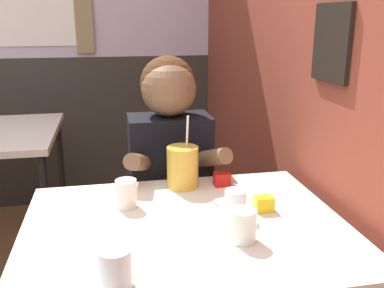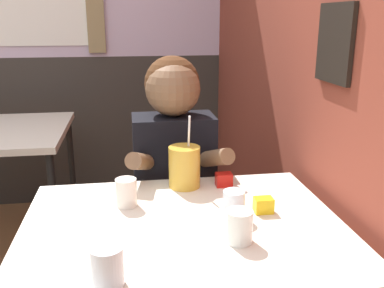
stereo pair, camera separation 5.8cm
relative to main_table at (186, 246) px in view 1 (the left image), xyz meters
name	(u,v)px [view 1 (the left image)]	position (x,y,z in m)	size (l,w,h in m)	color
brick_wall_right	(269,22)	(0.57, 0.86, 0.66)	(0.08, 4.29, 2.70)	brown
back_wall	(50,19)	(-0.57, 2.04, 0.67)	(5.20, 0.09, 2.70)	silver
main_table	(186,246)	(0.00, 0.00, 0.00)	(0.98, 0.77, 0.76)	beige
person_seated	(170,186)	(0.03, 0.54, -0.02)	(0.42, 0.42, 1.22)	black
cocktail_pitcher	(183,167)	(0.04, 0.31, 0.15)	(0.12, 0.12, 0.27)	gold
glass_near_pitcher	(115,268)	(-0.22, -0.28, 0.12)	(0.08, 0.08, 0.10)	silver
glass_center	(243,225)	(0.14, -0.13, 0.12)	(0.08, 0.08, 0.09)	silver
glass_far_side	(126,194)	(-0.17, 0.16, 0.12)	(0.07, 0.07, 0.09)	silver
glass_by_brick	(235,204)	(0.16, 0.02, 0.12)	(0.07, 0.07, 0.09)	silver
condiment_ketchup	(222,179)	(0.19, 0.29, 0.10)	(0.06, 0.04, 0.05)	#B7140F
condiment_mustard	(264,204)	(0.27, 0.05, 0.10)	(0.06, 0.04, 0.05)	yellow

